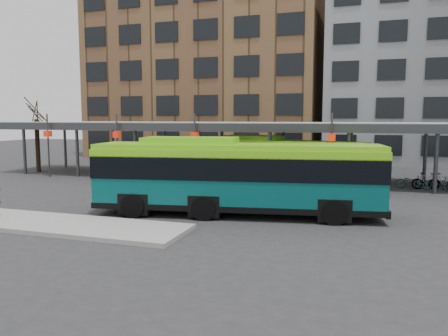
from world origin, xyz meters
TOP-DOWN VIEW (x-y plane):
  - ground at (0.00, 0.00)m, footprint 120.00×120.00m
  - boarding_island at (-5.50, -3.00)m, footprint 14.00×3.00m
  - canopy at (-0.06, 12.87)m, footprint 40.00×6.53m
  - tree at (-18.00, 12.00)m, footprint 1.64×1.64m
  - building_brick at (-10.00, 32.00)m, footprint 26.00×14.00m
  - bus_front at (2.32, 1.40)m, footprint 13.33×4.80m
  - bus_rear at (2.31, 11.44)m, footprint 12.04×6.13m

SIDE VIEW (x-z plane):
  - ground at x=0.00m, z-range 0.00..0.00m
  - boarding_island at x=-5.50m, z-range 0.00..0.18m
  - bus_rear at x=2.31m, z-range 0.07..3.33m
  - bus_front at x=2.32m, z-range 0.07..3.67m
  - tree at x=-18.00m, z-range -0.36..5.23m
  - canopy at x=-0.06m, z-range 1.51..6.31m
  - building_brick at x=-10.00m, z-range 0.00..22.00m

